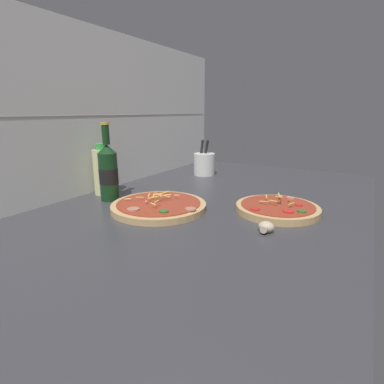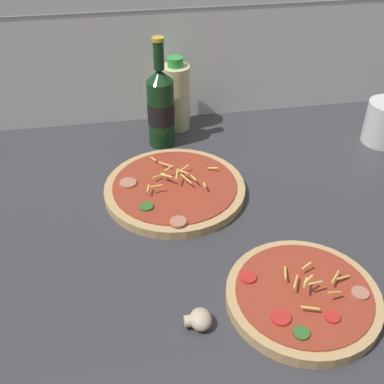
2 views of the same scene
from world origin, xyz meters
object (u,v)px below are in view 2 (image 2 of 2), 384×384
pizza_near (303,297)px  mushroom_left (199,319)px  beer_bottle (161,107)px  pizza_far (175,189)px  oil_bottle (176,96)px

pizza_near → mushroom_left: bearing=-174.0°
pizza_near → beer_bottle: bearing=107.1°
pizza_far → beer_bottle: 22.09cm
mushroom_left → pizza_near: bearing=6.0°
oil_bottle → pizza_far: bearing=-99.0°
pizza_far → oil_bottle: (4.41, 27.80, 7.29)cm
pizza_near → mushroom_left: pizza_near is taller
mushroom_left → pizza_far: bearing=88.3°
pizza_far → beer_bottle: beer_bottle is taller
beer_bottle → pizza_near: bearing=-72.9°
pizza_far → mushroom_left: size_ratio=6.90×
oil_bottle → mushroom_left: (-5.43, -61.47, -6.97)cm
pizza_near → oil_bottle: oil_bottle is taller
oil_bottle → beer_bottle: bearing=-121.4°
oil_bottle → mushroom_left: size_ratio=4.34×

